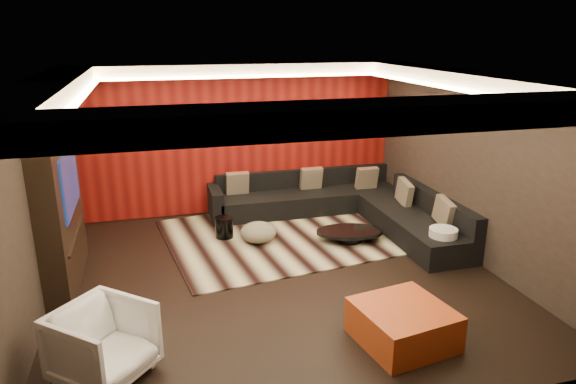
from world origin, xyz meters
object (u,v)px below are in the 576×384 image
object	(u,v)px
drum_stool	(224,227)
white_side_table	(442,245)
orange_ottoman	(403,324)
armchair	(103,344)
coffee_table	(350,235)
sectional_sofa	(345,207)

from	to	relation	value
drum_stool	white_side_table	xyz separation A→B (m)	(3.03, -1.76, 0.07)
orange_ottoman	armchair	xyz separation A→B (m)	(-3.16, 0.22, 0.17)
coffee_table	orange_ottoman	bearing A→B (deg)	-100.17
sectional_sofa	armchair	bearing A→B (deg)	-138.01
drum_stool	white_side_table	size ratio (longest dim) A/B	0.67
white_side_table	armchair	world-z (taller)	armchair
armchair	sectional_sofa	bearing A→B (deg)	-5.87
coffee_table	sectional_sofa	size ratio (longest dim) A/B	0.30
coffee_table	drum_stool	size ratio (longest dim) A/B	3.14
white_side_table	armchair	distance (m)	4.98
sectional_sofa	drum_stool	bearing A→B (deg)	-173.40
drum_stool	sectional_sofa	bearing A→B (deg)	6.60
armchair	drum_stool	bearing A→B (deg)	15.00
orange_ottoman	sectional_sofa	world-z (taller)	sectional_sofa
coffee_table	orange_ottoman	distance (m)	2.87
coffee_table	sectional_sofa	xyz separation A→B (m)	(0.29, 0.96, 0.15)
white_side_table	orange_ottoman	bearing A→B (deg)	-131.58
white_side_table	orange_ottoman	world-z (taller)	white_side_table
coffee_table	armchair	bearing A→B (deg)	-144.65
orange_ottoman	white_side_table	bearing A→B (deg)	48.42
drum_stool	armchair	bearing A→B (deg)	-117.15
coffee_table	drum_stool	bearing A→B (deg)	160.48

